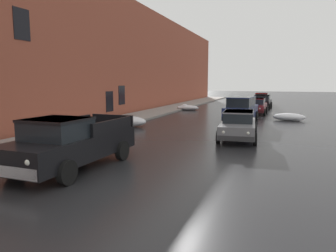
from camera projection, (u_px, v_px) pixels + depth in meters
left_sidewalk_slab at (101, 125)px, 20.64m from camera, size 3.12×80.00×0.14m
brick_townhouse_facade at (71, 48)px, 20.62m from camera, size 0.63×80.00×10.14m
snow_bank_near_corner_left at (188, 108)px, 32.40m from camera, size 2.28×0.97×0.63m
snow_bank_mid_block_left at (126, 121)px, 20.54m from camera, size 2.73×1.42×0.69m
snow_bank_near_corner_right at (290, 117)px, 23.67m from camera, size 2.32×0.97×0.54m
pickup_truck_black_approaching_near_lane at (70, 143)px, 10.51m from camera, size 2.34×5.29×1.76m
sedan_grey_parked_kerbside_close at (238, 124)px, 15.94m from camera, size 2.09×4.47×1.42m
suv_darkblue_parked_kerbside_mid at (241, 108)px, 22.81m from camera, size 2.20×4.77×1.82m
sedan_maroon_parked_far_down_block at (255, 106)px, 28.39m from camera, size 2.07×4.22×1.42m
sedan_black_queued_behind_truck at (262, 101)px, 35.00m from camera, size 2.12×4.29×1.42m
sedan_red_at_far_intersection at (261, 98)px, 40.84m from camera, size 1.90×4.15×1.42m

